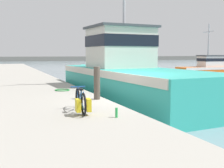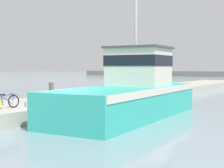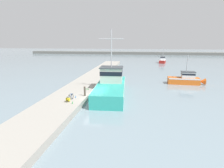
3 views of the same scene
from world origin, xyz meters
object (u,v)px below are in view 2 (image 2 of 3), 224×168
at_px(water_bottle_by_bike, 25,105).
at_px(fishing_boat_main, 132,92).
at_px(mooring_post, 51,94).
at_px(bicycle_touring, 1,102).

bearing_deg(water_bottle_by_bike, fishing_boat_main, 49.59).
relative_size(mooring_post, water_bottle_by_bike, 5.12).
bearing_deg(fishing_boat_main, water_bottle_by_bike, -133.66).
height_order(bicycle_touring, mooring_post, mooring_post).
bearing_deg(mooring_post, fishing_boat_main, 50.33).
xyz_separation_m(bicycle_touring, water_bottle_by_bike, (0.32, 1.20, -0.20)).
xyz_separation_m(mooring_post, water_bottle_by_bike, (-0.87, -0.93, -0.48)).
xyz_separation_m(fishing_boat_main, bicycle_touring, (-3.99, -5.51, -0.29)).
relative_size(bicycle_touring, mooring_post, 1.39).
xyz_separation_m(bicycle_touring, mooring_post, (1.19, 2.13, 0.28)).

